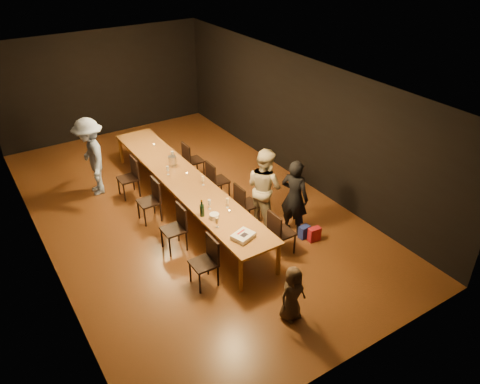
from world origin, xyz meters
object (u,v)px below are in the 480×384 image
table (184,181)px  child (292,293)px  ice_bucket (172,161)px  plate_stack (214,216)px  chair_right_0 (282,232)px  chair_right_3 (194,160)px  chair_left_3 (128,178)px  woman_birthday (294,197)px  chair_left_0 (203,263)px  chair_right_2 (218,180)px  birthday_cake (243,236)px  chair_left_1 (173,229)px  champagne_bottle (202,208)px  woman_tan (264,187)px  man_blue (91,157)px  chair_left_2 (149,201)px  chair_right_1 (247,204)px

table → child: child is taller
ice_bucket → plate_stack: bearing=-96.9°
chair_right_0 → chair_right_3: 3.60m
chair_left_3 → woman_birthday: bearing=-143.9°
chair_left_3 → ice_bucket: ice_bucket is taller
chair_right_0 → chair_left_3: (-1.70, 3.60, 0.00)m
chair_left_0 → child: 1.66m
chair_left_3 → ice_bucket: (0.93, -0.46, 0.39)m
chair_right_2 → ice_bucket: (-0.77, 0.74, 0.39)m
child → birthday_cake: child is taller
chair_right_2 → plate_stack: chair_right_2 is taller
chair_right_2 → plate_stack: (-1.06, -1.68, 0.34)m
chair_left_1 → champagne_bottle: (0.49, -0.28, 0.47)m
birthday_cake → champagne_bottle: bearing=87.2°
chair_right_2 → champagne_bottle: champagne_bottle is taller
chair_left_1 → woman_tan: 2.05m
chair_right_3 → chair_left_3: 1.70m
chair_left_0 → plate_stack: chair_left_0 is taller
plate_stack → ice_bucket: size_ratio=0.88×
chair_right_0 → champagne_bottle: champagne_bottle is taller
man_blue → plate_stack: size_ratio=9.96×
chair_left_1 → woman_tan: woman_tan is taller
chair_left_2 → woman_birthday: size_ratio=0.57×
chair_left_3 → man_blue: man_blue is taller
ice_bucket → child: bearing=-91.6°
child → chair_right_3: bearing=74.1°
chair_left_1 → champagne_bottle: bearing=-119.4°
chair_left_0 → chair_left_2: (0.00, 2.40, 0.00)m
chair_right_0 → ice_bucket: bearing=-166.2°
chair_right_3 → woman_tan: 2.63m
chair_right_1 → chair_left_3: 2.94m
man_blue → champagne_bottle: man_blue is taller
chair_right_0 → table: bearing=-160.5°
chair_right_2 → ice_bucket: 1.13m
woman_birthday → ice_bucket: size_ratio=7.79×
woman_birthday → chair_left_3: bearing=12.4°
chair_left_2 → man_blue: size_ratio=0.51×
woman_tan → plate_stack: (-1.36, -0.30, -0.06)m
chair_left_3 → man_blue: 0.94m
woman_birthday → chair_right_2: bearing=-6.4°
table → chair_left_0: (-0.85, -2.40, -0.24)m
woman_tan → plate_stack: size_ratio=9.28×
chair_right_0 → birthday_cake: 1.00m
chair_right_3 → chair_right_1: bearing=-0.0°
man_blue → woman_birthday: bearing=43.0°
chair_left_0 → chair_left_1: bearing=0.0°
table → chair_right_1: bearing=-54.7°
woman_birthday → plate_stack: 1.70m
chair_right_0 → woman_birthday: size_ratio=0.57×
chair_right_2 → chair_right_3: same height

